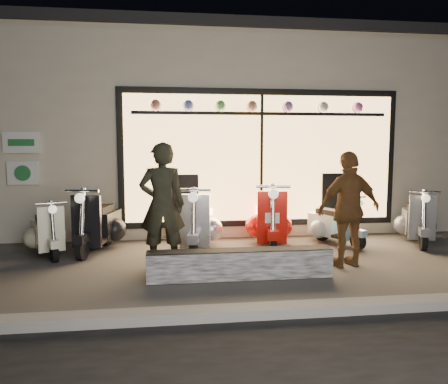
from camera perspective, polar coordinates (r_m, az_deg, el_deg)
The scene contains 12 objects.
ground at distance 6.67m, azimuth 1.56°, elevation -9.54°, with size 40.00×40.00×0.00m, color #383533.
kerb at distance 4.79m, azimuth 5.45°, elevation -15.24°, with size 40.00×0.25×0.12m, color slate.
shop_building at distance 11.38m, azimuth -2.36°, elevation 7.64°, with size 10.20×6.23×4.20m.
graffiti_barrier at distance 5.99m, azimuth 2.12°, elevation -9.38°, with size 2.51×0.28×0.40m, color black.
scooter_silver at distance 7.61m, azimuth -3.39°, elevation -4.23°, with size 0.65×1.52×1.08m.
scooter_red at distance 7.91m, azimuth 5.95°, elevation -3.78°, with size 0.66×1.56×1.11m.
scooter_black at distance 7.91m, azimuth -15.92°, elevation -4.12°, with size 0.69×1.50×1.06m.
scooter_cream at distance 7.86m, azimuth -22.20°, elevation -4.90°, with size 0.73×1.23×0.90m.
scooter_blue at distance 8.34m, azimuth 13.80°, elevation -4.05°, with size 0.73×1.20×0.88m.
scooter_grey at distance 8.92m, azimuth 23.85°, elevation -3.48°, with size 0.77×1.35×0.98m.
man at distance 6.52m, azimuth -8.07°, elevation -1.68°, with size 0.67×0.44×1.85m, color black.
woman at distance 6.70m, azimuth 16.02°, elevation -2.20°, with size 1.01×0.42×1.72m, color brown.
Camera 1 is at (-1.01, -6.34, 1.80)m, focal length 35.00 mm.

